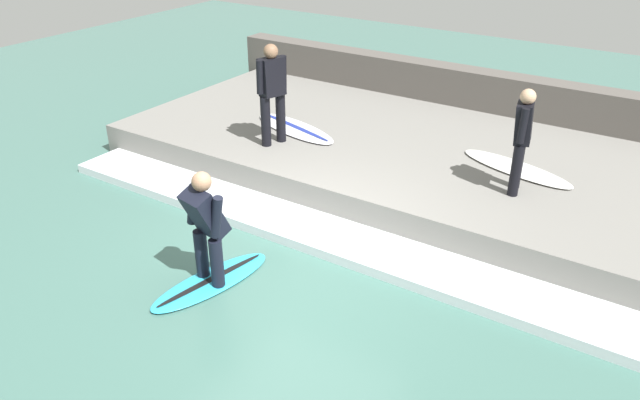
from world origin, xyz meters
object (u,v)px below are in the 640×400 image
surfboard_waiting_near (516,168)px  surfer_waiting_far (272,89)px  surfer_waiting_near (522,136)px  surfer_riding (206,223)px  surfboard_riding (211,281)px  surfboard_waiting_far (295,128)px

surfboard_waiting_near → surfer_waiting_far: (-1.16, 3.76, 0.91)m
surfer_waiting_far → surfer_waiting_near: bearing=-83.6°
surfer_riding → surfer_waiting_near: bearing=-36.4°
surfboard_riding → surfer_riding: bearing=90.0°
surfer_riding → surfer_waiting_far: size_ratio=0.88×
surfer_waiting_far → surfer_riding: bearing=-156.9°
surfboard_riding → surfboard_waiting_near: size_ratio=0.93×
surfer_waiting_far → surfboard_waiting_far: surfer_waiting_far is taller
surfboard_waiting_far → surfer_waiting_far: bearing=-175.0°
surfer_riding → surfer_waiting_far: bearing=23.1°
surfer_riding → surfboard_waiting_far: 4.06m
surfboard_riding → surfer_riding: surfer_riding is taller
surfer_waiting_near → surfboard_waiting_far: bearing=86.4°
surfer_riding → surfer_waiting_near: surfer_waiting_near is taller
surfer_waiting_near → surfboard_waiting_near: 1.10m
surfboard_waiting_near → surfer_riding: bearing=150.3°
surfboard_riding → surfboard_waiting_far: (3.80, 1.39, 0.53)m
surfboard_waiting_near → surfer_waiting_near: bearing=-165.5°
surfboard_riding → surfer_waiting_near: (3.55, -2.62, 1.34)m
surfboard_waiting_far → surfboard_riding: bearing=-159.9°
surfboard_riding → surfer_riding: (0.00, 0.00, 0.85)m
surfer_waiting_far → surfboard_waiting_far: 1.15m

